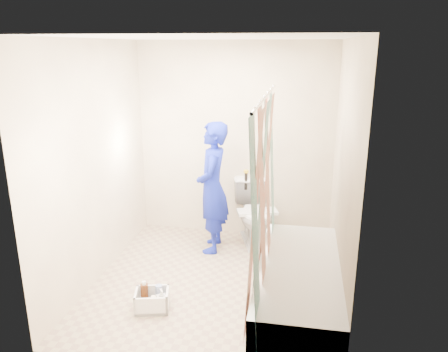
% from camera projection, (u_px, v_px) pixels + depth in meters
% --- Properties ---
extents(floor, '(2.60, 2.60, 0.00)m').
position_uv_depth(floor, '(214.00, 282.00, 4.48)').
color(floor, tan).
rests_on(floor, ground).
extents(ceiling, '(2.40, 2.60, 0.02)m').
position_uv_depth(ceiling, '(212.00, 37.00, 3.80)').
color(ceiling, white).
rests_on(ceiling, wall_back).
extents(wall_back, '(2.40, 0.02, 2.40)m').
position_uv_depth(wall_back, '(235.00, 142.00, 5.36)').
color(wall_back, beige).
rests_on(wall_back, ground).
extents(wall_front, '(2.40, 0.02, 2.40)m').
position_uv_depth(wall_front, '(173.00, 222.00, 2.91)').
color(wall_front, beige).
rests_on(wall_front, ground).
extents(wall_left, '(0.02, 2.60, 2.40)m').
position_uv_depth(wall_left, '(95.00, 164.00, 4.35)').
color(wall_left, beige).
rests_on(wall_left, ground).
extents(wall_right, '(0.02, 2.60, 2.40)m').
position_uv_depth(wall_right, '(343.00, 177.00, 3.93)').
color(wall_right, beige).
rests_on(wall_right, ground).
extents(bathtub, '(0.70, 1.75, 0.50)m').
position_uv_depth(bathtub, '(298.00, 289.00, 3.86)').
color(bathtub, white).
rests_on(bathtub, ground).
extents(curtain_rod, '(0.02, 1.90, 0.02)m').
position_uv_depth(curtain_rod, '(266.00, 96.00, 3.43)').
color(curtain_rod, silver).
rests_on(curtain_rod, wall_back).
extents(shower_curtain, '(0.06, 1.75, 1.80)m').
position_uv_depth(shower_curtain, '(263.00, 207.00, 3.70)').
color(shower_curtain, silver).
rests_on(shower_curtain, curtain_rod).
extents(toilet, '(0.64, 0.84, 0.76)m').
position_uv_depth(toilet, '(255.00, 213.00, 5.29)').
color(toilet, silver).
rests_on(toilet, ground).
extents(tank_lid, '(0.51, 0.34, 0.04)m').
position_uv_depth(tank_lid, '(257.00, 212.00, 5.16)').
color(tank_lid, silver).
rests_on(tank_lid, toilet).
extents(tank_internals, '(0.18, 0.09, 0.25)m').
position_uv_depth(tank_internals, '(249.00, 179.00, 5.37)').
color(tank_internals, black).
rests_on(tank_internals, toilet).
extents(plumber, '(0.41, 0.59, 1.53)m').
position_uv_depth(plumber, '(213.00, 188.00, 5.01)').
color(plumber, '#0F2F98').
rests_on(plumber, ground).
extents(cleaning_caddy, '(0.35, 0.31, 0.23)m').
position_uv_depth(cleaning_caddy, '(153.00, 301.00, 4.00)').
color(cleaning_caddy, white).
rests_on(cleaning_caddy, ground).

